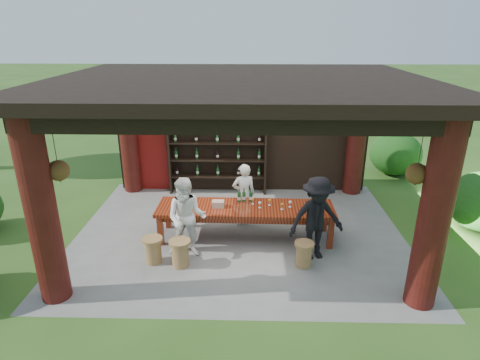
{
  "coord_description": "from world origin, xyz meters",
  "views": [
    {
      "loc": [
        0.22,
        -8.18,
        4.44
      ],
      "look_at": [
        0.0,
        0.4,
        1.15
      ],
      "focal_mm": 30.0,
      "sensor_mm": 36.0,
      "label": 1
    }
  ],
  "objects_px": {
    "napkin_basket": "(218,204)",
    "guest_man": "(317,219)",
    "stool_near_right": "(304,253)",
    "host": "(244,194)",
    "stool_near_left": "(180,252)",
    "wine_shelf": "(218,152)",
    "tasting_table": "(245,211)",
    "guest_woman": "(187,218)",
    "stool_far_left": "(153,249)"
  },
  "relations": [
    {
      "from": "stool_near_left",
      "to": "host",
      "type": "bearing_deg",
      "value": 56.87
    },
    {
      "from": "stool_near_right",
      "to": "host",
      "type": "distance_m",
      "value": 2.23
    },
    {
      "from": "wine_shelf",
      "to": "stool_near_right",
      "type": "xyz_separation_m",
      "value": [
        1.98,
        -3.77,
        -0.93
      ]
    },
    {
      "from": "napkin_basket",
      "to": "tasting_table",
      "type": "bearing_deg",
      "value": 2.07
    },
    {
      "from": "guest_woman",
      "to": "tasting_table",
      "type": "bearing_deg",
      "value": 35.52
    },
    {
      "from": "tasting_table",
      "to": "napkin_basket",
      "type": "distance_m",
      "value": 0.62
    },
    {
      "from": "stool_near_left",
      "to": "tasting_table",
      "type": "bearing_deg",
      "value": 43.15
    },
    {
      "from": "tasting_table",
      "to": "stool_near_left",
      "type": "distance_m",
      "value": 1.77
    },
    {
      "from": "stool_far_left",
      "to": "guest_woman",
      "type": "bearing_deg",
      "value": 25.31
    },
    {
      "from": "wine_shelf",
      "to": "stool_near_left",
      "type": "xyz_separation_m",
      "value": [
        -0.45,
        -3.83,
        -0.9
      ]
    },
    {
      "from": "host",
      "to": "guest_man",
      "type": "relative_size",
      "value": 0.86
    },
    {
      "from": "wine_shelf",
      "to": "stool_far_left",
      "type": "distance_m",
      "value": 3.96
    },
    {
      "from": "tasting_table",
      "to": "stool_near_right",
      "type": "relative_size",
      "value": 7.59
    },
    {
      "from": "stool_near_right",
      "to": "guest_man",
      "type": "relative_size",
      "value": 0.29
    },
    {
      "from": "stool_near_right",
      "to": "tasting_table",
      "type": "bearing_deg",
      "value": 136.02
    },
    {
      "from": "stool_near_right",
      "to": "guest_man",
      "type": "distance_m",
      "value": 0.73
    },
    {
      "from": "stool_near_right",
      "to": "host",
      "type": "bearing_deg",
      "value": 123.94
    },
    {
      "from": "tasting_table",
      "to": "stool_far_left",
      "type": "distance_m",
      "value": 2.15
    },
    {
      "from": "stool_near_left",
      "to": "stool_far_left",
      "type": "distance_m",
      "value": 0.57
    },
    {
      "from": "wine_shelf",
      "to": "guest_man",
      "type": "xyz_separation_m",
      "value": [
        2.23,
        -3.44,
        -0.32
      ]
    },
    {
      "from": "tasting_table",
      "to": "stool_near_left",
      "type": "height_order",
      "value": "tasting_table"
    },
    {
      "from": "wine_shelf",
      "to": "stool_near_right",
      "type": "distance_m",
      "value": 4.36
    },
    {
      "from": "wine_shelf",
      "to": "napkin_basket",
      "type": "relative_size",
      "value": 10.45
    },
    {
      "from": "wine_shelf",
      "to": "guest_woman",
      "type": "height_order",
      "value": "wine_shelf"
    },
    {
      "from": "host",
      "to": "guest_woman",
      "type": "distance_m",
      "value": 1.83
    },
    {
      "from": "napkin_basket",
      "to": "guest_man",
      "type": "bearing_deg",
      "value": -21.03
    },
    {
      "from": "guest_man",
      "to": "stool_far_left",
      "type": "bearing_deg",
      "value": 170.53
    },
    {
      "from": "stool_far_left",
      "to": "guest_man",
      "type": "height_order",
      "value": "guest_man"
    },
    {
      "from": "stool_near_left",
      "to": "napkin_basket",
      "type": "distance_m",
      "value": 1.44
    },
    {
      "from": "stool_far_left",
      "to": "napkin_basket",
      "type": "distance_m",
      "value": 1.7
    },
    {
      "from": "stool_near_left",
      "to": "guest_man",
      "type": "height_order",
      "value": "guest_man"
    },
    {
      "from": "wine_shelf",
      "to": "stool_far_left",
      "type": "height_order",
      "value": "wine_shelf"
    },
    {
      "from": "stool_near_left",
      "to": "napkin_basket",
      "type": "bearing_deg",
      "value": 60.11
    },
    {
      "from": "stool_far_left",
      "to": "stool_near_right",
      "type": "bearing_deg",
      "value": -1.01
    },
    {
      "from": "host",
      "to": "napkin_basket",
      "type": "relative_size",
      "value": 5.8
    },
    {
      "from": "napkin_basket",
      "to": "wine_shelf",
      "type": "bearing_deg",
      "value": 94.61
    },
    {
      "from": "stool_near_left",
      "to": "stool_far_left",
      "type": "relative_size",
      "value": 1.03
    },
    {
      "from": "host",
      "to": "guest_man",
      "type": "xyz_separation_m",
      "value": [
        1.47,
        -1.48,
        0.12
      ]
    },
    {
      "from": "stool_near_left",
      "to": "napkin_basket",
      "type": "xyz_separation_m",
      "value": [
        0.67,
        1.16,
        0.53
      ]
    },
    {
      "from": "stool_near_right",
      "to": "stool_near_left",
      "type": "bearing_deg",
      "value": -178.58
    },
    {
      "from": "host",
      "to": "guest_woman",
      "type": "bearing_deg",
      "value": 38.43
    },
    {
      "from": "guest_man",
      "to": "wine_shelf",
      "type": "bearing_deg",
      "value": 108.71
    },
    {
      "from": "host",
      "to": "napkin_basket",
      "type": "distance_m",
      "value": 0.89
    },
    {
      "from": "wine_shelf",
      "to": "tasting_table",
      "type": "xyz_separation_m",
      "value": [
        0.81,
        -2.64,
        -0.56
      ]
    },
    {
      "from": "tasting_table",
      "to": "stool_near_right",
      "type": "bearing_deg",
      "value": -43.98
    },
    {
      "from": "guest_man",
      "to": "napkin_basket",
      "type": "xyz_separation_m",
      "value": [
        -2.02,
        0.78,
        -0.06
      ]
    },
    {
      "from": "stool_far_left",
      "to": "wine_shelf",
      "type": "bearing_deg",
      "value": 74.71
    },
    {
      "from": "wine_shelf",
      "to": "stool_near_left",
      "type": "distance_m",
      "value": 3.96
    },
    {
      "from": "wine_shelf",
      "to": "tasting_table",
      "type": "distance_m",
      "value": 2.82
    },
    {
      "from": "stool_near_left",
      "to": "host",
      "type": "height_order",
      "value": "host"
    }
  ]
}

